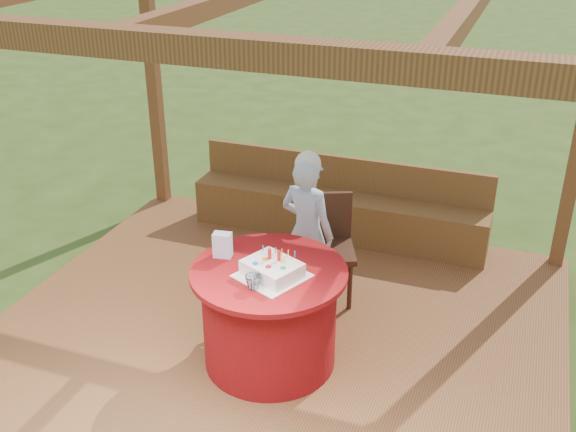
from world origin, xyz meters
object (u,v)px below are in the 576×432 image
object	(u,v)px
chair	(326,241)
gift_bag	(223,245)
bench	(338,211)
elderly_woman	(307,230)
birthday_cake	(272,269)
drinking_glass	(253,282)
table	(270,315)

from	to	relation	value
chair	gift_bag	bearing A→B (deg)	-116.47
bench	chair	distance (m)	1.16
elderly_woman	birthday_cake	distance (m)	0.95
chair	gift_bag	world-z (taller)	gift_bag
bench	drinking_glass	bearing A→B (deg)	-87.52
gift_bag	drinking_glass	distance (m)	0.51
table	gift_bag	size ratio (longest dim) A/B	6.00
table	birthday_cake	xyz separation A→B (m)	(0.06, -0.07, 0.45)
gift_bag	bench	bearing A→B (deg)	73.22
chair	gift_bag	size ratio (longest dim) A/B	4.83
birthday_cake	drinking_glass	xyz separation A→B (m)	(-0.06, -0.19, -0.01)
elderly_woman	birthday_cake	world-z (taller)	elderly_woman
table	chair	size ratio (longest dim) A/B	1.24
gift_bag	drinking_glass	size ratio (longest dim) A/B	1.73
bench	gift_bag	bearing A→B (deg)	-97.56
bench	gift_bag	xyz separation A→B (m)	(-0.28, -2.09, 0.62)
table	birthday_cake	world-z (taller)	birthday_cake
elderly_woman	gift_bag	size ratio (longest dim) A/B	7.32
bench	table	world-z (taller)	bench
table	chair	distance (m)	1.06
bench	chair	bearing A→B (deg)	-79.16
elderly_woman	birthday_cake	bearing A→B (deg)	-86.16
birthday_cake	gift_bag	distance (m)	0.47
gift_bag	chair	bearing A→B (deg)	54.31
chair	birthday_cake	world-z (taller)	birthday_cake
birthday_cake	drinking_glass	world-z (taller)	birthday_cake
bench	gift_bag	world-z (taller)	gift_bag
chair	gift_bag	xyz separation A→B (m)	(-0.49, -0.98, 0.37)
birthday_cake	bench	bearing A→B (deg)	94.25
bench	elderly_woman	size ratio (longest dim) A/B	2.18
chair	elderly_woman	distance (m)	0.28
bench	gift_bag	distance (m)	2.20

